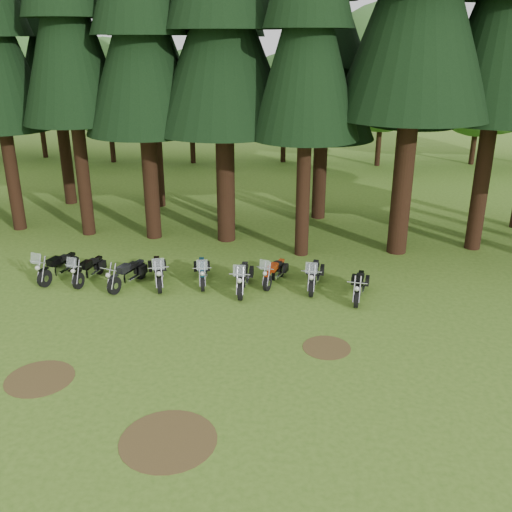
{
  "coord_description": "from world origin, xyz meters",
  "views": [
    {
      "loc": [
        4.16,
        -14.06,
        8.41
      ],
      "look_at": [
        1.91,
        5.0,
        1.0
      ],
      "focal_mm": 40.0,
      "sensor_mm": 36.0,
      "label": 1
    }
  ],
  "objects_px": {
    "motorcycle_3": "(158,272)",
    "motorcycle_6": "(274,273)",
    "motorcycle_0": "(58,267)",
    "motorcycle_2": "(127,275)",
    "motorcycle_4": "(202,272)",
    "motorcycle_8": "(359,287)",
    "motorcycle_7": "(314,276)",
    "motorcycle_5": "(243,279)",
    "motorcycle_1": "(89,270)"
  },
  "relations": [
    {
      "from": "motorcycle_0",
      "to": "motorcycle_3",
      "type": "relative_size",
      "value": 1.0
    },
    {
      "from": "motorcycle_7",
      "to": "motorcycle_8",
      "type": "distance_m",
      "value": 1.7
    },
    {
      "from": "motorcycle_6",
      "to": "motorcycle_4",
      "type": "bearing_deg",
      "value": -157.73
    },
    {
      "from": "motorcycle_1",
      "to": "motorcycle_5",
      "type": "height_order",
      "value": "motorcycle_5"
    },
    {
      "from": "motorcycle_5",
      "to": "motorcycle_6",
      "type": "xyz_separation_m",
      "value": [
        1.05,
        0.77,
        -0.05
      ]
    },
    {
      "from": "motorcycle_1",
      "to": "motorcycle_5",
      "type": "distance_m",
      "value": 5.72
    },
    {
      "from": "motorcycle_3",
      "to": "motorcycle_1",
      "type": "bearing_deg",
      "value": 161.34
    },
    {
      "from": "motorcycle_4",
      "to": "motorcycle_8",
      "type": "xyz_separation_m",
      "value": [
        5.58,
        -0.63,
        -0.01
      ]
    },
    {
      "from": "motorcycle_6",
      "to": "motorcycle_7",
      "type": "distance_m",
      "value": 1.45
    },
    {
      "from": "motorcycle_5",
      "to": "motorcycle_2",
      "type": "bearing_deg",
      "value": 179.09
    },
    {
      "from": "motorcycle_4",
      "to": "motorcycle_7",
      "type": "distance_m",
      "value": 4.03
    },
    {
      "from": "motorcycle_3",
      "to": "motorcycle_5",
      "type": "xyz_separation_m",
      "value": [
        3.11,
        -0.19,
        -0.0
      ]
    },
    {
      "from": "motorcycle_0",
      "to": "motorcycle_1",
      "type": "xyz_separation_m",
      "value": [
        1.19,
        -0.05,
        -0.03
      ]
    },
    {
      "from": "motorcycle_4",
      "to": "motorcycle_7",
      "type": "relative_size",
      "value": 0.93
    },
    {
      "from": "motorcycle_5",
      "to": "motorcycle_8",
      "type": "relative_size",
      "value": 1.09
    },
    {
      "from": "motorcycle_0",
      "to": "motorcycle_2",
      "type": "bearing_deg",
      "value": 7.89
    },
    {
      "from": "motorcycle_6",
      "to": "motorcycle_8",
      "type": "xyz_separation_m",
      "value": [
        2.98,
        -0.91,
        0.0
      ]
    },
    {
      "from": "motorcycle_3",
      "to": "motorcycle_5",
      "type": "bearing_deg",
      "value": -22.15
    },
    {
      "from": "motorcycle_1",
      "to": "motorcycle_7",
      "type": "bearing_deg",
      "value": 12.17
    },
    {
      "from": "motorcycle_6",
      "to": "motorcycle_0",
      "type": "bearing_deg",
      "value": -160.12
    },
    {
      "from": "motorcycle_2",
      "to": "motorcycle_6",
      "type": "bearing_deg",
      "value": 28.4
    },
    {
      "from": "motorcycle_6",
      "to": "motorcycle_8",
      "type": "bearing_deg",
      "value": -0.98
    },
    {
      "from": "motorcycle_7",
      "to": "motorcycle_8",
      "type": "height_order",
      "value": "motorcycle_7"
    },
    {
      "from": "motorcycle_0",
      "to": "motorcycle_5",
      "type": "relative_size",
      "value": 0.99
    },
    {
      "from": "motorcycle_2",
      "to": "motorcycle_7",
      "type": "height_order",
      "value": "motorcycle_7"
    },
    {
      "from": "motorcycle_1",
      "to": "motorcycle_3",
      "type": "bearing_deg",
      "value": 9.68
    },
    {
      "from": "motorcycle_0",
      "to": "motorcycle_8",
      "type": "relative_size",
      "value": 1.08
    },
    {
      "from": "motorcycle_3",
      "to": "motorcycle_4",
      "type": "height_order",
      "value": "motorcycle_3"
    },
    {
      "from": "motorcycle_5",
      "to": "motorcycle_6",
      "type": "distance_m",
      "value": 1.3
    },
    {
      "from": "motorcycle_5",
      "to": "motorcycle_1",
      "type": "bearing_deg",
      "value": 176.01
    },
    {
      "from": "motorcycle_0",
      "to": "motorcycle_5",
      "type": "xyz_separation_m",
      "value": [
        6.9,
        -0.24,
        0.0
      ]
    },
    {
      "from": "motorcycle_1",
      "to": "motorcycle_6",
      "type": "xyz_separation_m",
      "value": [
        6.76,
        0.58,
        -0.01
      ]
    },
    {
      "from": "motorcycle_0",
      "to": "motorcycle_8",
      "type": "distance_m",
      "value": 10.94
    },
    {
      "from": "motorcycle_3",
      "to": "motorcycle_7",
      "type": "relative_size",
      "value": 1.01
    },
    {
      "from": "motorcycle_0",
      "to": "motorcycle_3",
      "type": "xyz_separation_m",
      "value": [
        3.8,
        -0.05,
        0.01
      ]
    },
    {
      "from": "motorcycle_2",
      "to": "motorcycle_4",
      "type": "height_order",
      "value": "motorcycle_4"
    },
    {
      "from": "motorcycle_1",
      "to": "motorcycle_4",
      "type": "relative_size",
      "value": 1.0
    },
    {
      "from": "motorcycle_4",
      "to": "motorcycle_5",
      "type": "height_order",
      "value": "motorcycle_5"
    },
    {
      "from": "motorcycle_6",
      "to": "motorcycle_8",
      "type": "height_order",
      "value": "motorcycle_6"
    },
    {
      "from": "motorcycle_0",
      "to": "motorcycle_7",
      "type": "relative_size",
      "value": 1.0
    },
    {
      "from": "motorcycle_3",
      "to": "motorcycle_4",
      "type": "relative_size",
      "value": 1.08
    },
    {
      "from": "motorcycle_4",
      "to": "motorcycle_6",
      "type": "height_order",
      "value": "motorcycle_4"
    },
    {
      "from": "motorcycle_0",
      "to": "motorcycle_8",
      "type": "height_order",
      "value": "motorcycle_0"
    },
    {
      "from": "motorcycle_2",
      "to": "motorcycle_8",
      "type": "relative_size",
      "value": 1.01
    },
    {
      "from": "motorcycle_4",
      "to": "motorcycle_7",
      "type": "height_order",
      "value": "motorcycle_7"
    },
    {
      "from": "motorcycle_2",
      "to": "motorcycle_3",
      "type": "relative_size",
      "value": 0.93
    },
    {
      "from": "motorcycle_3",
      "to": "motorcycle_6",
      "type": "distance_m",
      "value": 4.2
    },
    {
      "from": "motorcycle_3",
      "to": "motorcycle_8",
      "type": "relative_size",
      "value": 1.08
    },
    {
      "from": "motorcycle_8",
      "to": "motorcycle_2",
      "type": "bearing_deg",
      "value": -172.35
    },
    {
      "from": "motorcycle_0",
      "to": "motorcycle_6",
      "type": "xyz_separation_m",
      "value": [
        7.95,
        0.53,
        -0.05
      ]
    }
  ]
}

